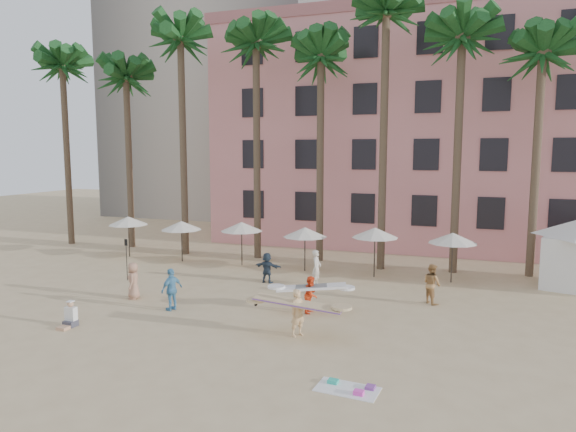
# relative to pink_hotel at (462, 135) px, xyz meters

# --- Properties ---
(ground) EXTENTS (120.00, 120.00, 0.00)m
(ground) POSITION_rel_pink_hotel_xyz_m (-7.00, -26.00, -8.00)
(ground) COLOR #D1B789
(ground) RESTS_ON ground
(pink_hotel) EXTENTS (35.00, 14.00, 16.00)m
(pink_hotel) POSITION_rel_pink_hotel_xyz_m (0.00, 0.00, 0.00)
(pink_hotel) COLOR pink
(pink_hotel) RESTS_ON ground
(palm_row) EXTENTS (44.40, 5.40, 16.30)m
(palm_row) POSITION_rel_pink_hotel_xyz_m (-6.49, -11.00, 4.97)
(palm_row) COLOR brown
(palm_row) RESTS_ON ground
(umbrella_row) EXTENTS (22.50, 2.70, 2.73)m
(umbrella_row) POSITION_rel_pink_hotel_xyz_m (-10.00, -13.50, -5.67)
(umbrella_row) COLOR #332B23
(umbrella_row) RESTS_ON ground
(beach_towel) EXTENTS (1.87, 1.14, 0.14)m
(beach_towel) POSITION_rel_pink_hotel_xyz_m (-2.27, -27.12, -7.97)
(beach_towel) COLOR white
(beach_towel) RESTS_ON ground
(carrier_yellow) EXTENTS (3.32, 0.94, 1.77)m
(carrier_yellow) POSITION_rel_pink_hotel_xyz_m (-5.05, -23.52, -7.00)
(carrier_yellow) COLOR #E0B47E
(carrier_yellow) RESTS_ON ground
(carrier_white) EXTENTS (3.04, 1.55, 1.57)m
(carrier_white) POSITION_rel_pink_hotel_xyz_m (-5.40, -20.71, -7.14)
(carrier_white) COLOR #FF461A
(carrier_white) RESTS_ON ground
(beachgoers) EXTENTS (14.06, 6.98, 1.84)m
(beachgoers) POSITION_rel_pink_hotel_xyz_m (-7.90, -18.88, -7.13)
(beachgoers) COLOR #549BC6
(beachgoers) RESTS_ON ground
(paddle) EXTENTS (0.18, 0.04, 2.23)m
(paddle) POSITION_rel_pink_hotel_xyz_m (-16.21, -18.75, -6.59)
(paddle) COLOR black
(paddle) RESTS_ON ground
(seated_man) EXTENTS (0.45, 0.78, 1.01)m
(seated_man) POSITION_rel_pink_hotel_xyz_m (-13.76, -25.57, -7.65)
(seated_man) COLOR #3F3F4C
(seated_man) RESTS_ON ground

